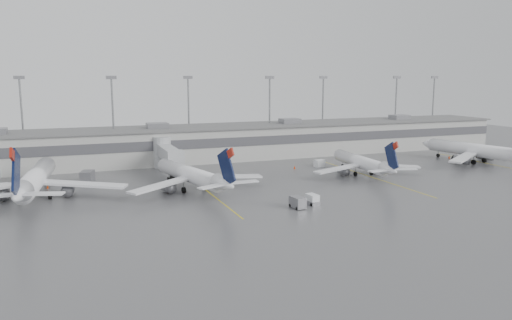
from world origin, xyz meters
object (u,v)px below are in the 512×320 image
object	(u,v)px
jet_far_left	(34,179)
jet_far_right	(478,150)
baggage_tug	(312,200)
jet_mid_left	(192,175)
jet_mid_right	(363,163)

from	to	relation	value
jet_far_left	jet_far_right	world-z (taller)	jet_far_left
jet_far_right	baggage_tug	size ratio (longest dim) A/B	11.20
jet_far_left	baggage_tug	distance (m)	46.44
jet_mid_left	jet_mid_right	bearing A→B (deg)	-11.14
jet_mid_right	baggage_tug	xyz separation A→B (m)	(-21.03, -17.80, -2.04)
jet_mid_left	jet_far_left	bearing A→B (deg)	158.97
jet_mid_right	jet_mid_left	bearing A→B (deg)	-173.21
jet_mid_left	jet_mid_right	distance (m)	36.73
baggage_tug	jet_mid_right	bearing A→B (deg)	34.19
jet_far_left	jet_far_right	distance (m)	96.53
jet_far_right	jet_mid_right	bearing A→B (deg)	172.37
jet_far_left	baggage_tug	size ratio (longest dim) A/B	12.20
jet_far_left	jet_mid_right	distance (m)	62.92
jet_far_left	jet_mid_right	bearing A→B (deg)	4.31
jet_mid_left	jet_mid_right	size ratio (longest dim) A/B	1.08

